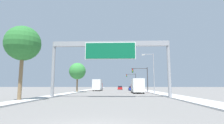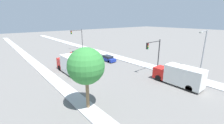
{
  "view_description": "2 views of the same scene",
  "coord_description": "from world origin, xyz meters",
  "px_view_note": "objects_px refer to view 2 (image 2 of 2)",
  "views": [
    {
      "loc": [
        1.09,
        -6.56,
        1.76
      ],
      "look_at": [
        0.0,
        24.37,
        5.84
      ],
      "focal_mm": 28.0,
      "sensor_mm": 36.0,
      "label": 1
    },
    {
      "loc": [
        -16.45,
        22.18,
        9.98
      ],
      "look_at": [
        -1.52,
        40.07,
        3.21
      ],
      "focal_mm": 24.0,
      "sensor_mm": 36.0,
      "label": 2
    }
  ],
  "objects_px": {
    "car_far_right": "(107,58)",
    "truck_box_secondary": "(71,65)",
    "palm_tree_background": "(86,66)",
    "traffic_light_mid_block": "(79,36)",
    "car_near_left": "(76,54)",
    "street_lamp_right": "(202,53)",
    "traffic_light_near_intersection": "(155,51)",
    "truck_box_primary": "(179,75)"
  },
  "relations": [
    {
      "from": "truck_box_secondary",
      "to": "traffic_light_mid_block",
      "type": "xyz_separation_m",
      "value": [
        12.47,
        20.39,
        2.67
      ]
    },
    {
      "from": "palm_tree_background",
      "to": "truck_box_primary",
      "type": "bearing_deg",
      "value": -14.21
    },
    {
      "from": "car_far_right",
      "to": "traffic_light_mid_block",
      "type": "distance_m",
      "value": 18.54
    },
    {
      "from": "car_near_left",
      "to": "street_lamp_right",
      "type": "xyz_separation_m",
      "value": [
        6.53,
        -28.94,
        4.3
      ]
    },
    {
      "from": "car_near_left",
      "to": "traffic_light_mid_block",
      "type": "relative_size",
      "value": 0.65
    },
    {
      "from": "car_near_left",
      "to": "palm_tree_background",
      "type": "bearing_deg",
      "value": -114.06
    },
    {
      "from": "car_far_right",
      "to": "palm_tree_background",
      "type": "relative_size",
      "value": 0.67
    },
    {
      "from": "truck_box_primary",
      "to": "traffic_light_mid_block",
      "type": "distance_m",
      "value": 36.12
    },
    {
      "from": "traffic_light_near_intersection",
      "to": "traffic_light_mid_block",
      "type": "distance_m",
      "value": 30.0
    },
    {
      "from": "traffic_light_mid_block",
      "to": "palm_tree_background",
      "type": "relative_size",
      "value": 0.92
    },
    {
      "from": "car_far_right",
      "to": "traffic_light_mid_block",
      "type": "relative_size",
      "value": 0.73
    },
    {
      "from": "car_far_right",
      "to": "truck_box_secondary",
      "type": "bearing_deg",
      "value": -167.49
    },
    {
      "from": "car_far_right",
      "to": "street_lamp_right",
      "type": "xyz_separation_m",
      "value": [
        3.03,
        -19.55,
        4.31
      ]
    },
    {
      "from": "traffic_light_mid_block",
      "to": "truck_box_secondary",
      "type": "bearing_deg",
      "value": -121.46
    },
    {
      "from": "truck_box_primary",
      "to": "truck_box_secondary",
      "type": "distance_m",
      "value": 18.78
    },
    {
      "from": "car_far_right",
      "to": "traffic_light_near_intersection",
      "type": "xyz_separation_m",
      "value": [
        1.96,
        -11.94,
        3.53
      ]
    },
    {
      "from": "truck_box_primary",
      "to": "traffic_light_mid_block",
      "type": "bearing_deg",
      "value": 86.86
    },
    {
      "from": "truck_box_secondary",
      "to": "traffic_light_mid_block",
      "type": "height_order",
      "value": "traffic_light_mid_block"
    },
    {
      "from": "truck_box_secondary",
      "to": "traffic_light_near_intersection",
      "type": "bearing_deg",
      "value": -37.65
    },
    {
      "from": "palm_tree_background",
      "to": "traffic_light_mid_block",
      "type": "bearing_deg",
      "value": 63.61
    },
    {
      "from": "truck_box_secondary",
      "to": "street_lamp_right",
      "type": "height_order",
      "value": "street_lamp_right"
    },
    {
      "from": "traffic_light_mid_block",
      "to": "street_lamp_right",
      "type": "xyz_separation_m",
      "value": [
        1.06,
        -37.61,
        0.57
      ]
    },
    {
      "from": "traffic_light_near_intersection",
      "to": "street_lamp_right",
      "type": "height_order",
      "value": "street_lamp_right"
    },
    {
      "from": "palm_tree_background",
      "to": "street_lamp_right",
      "type": "relative_size",
      "value": 0.85
    },
    {
      "from": "truck_box_primary",
      "to": "car_far_right",
      "type": "bearing_deg",
      "value": 90.0
    },
    {
      "from": "car_far_right",
      "to": "traffic_light_near_intersection",
      "type": "height_order",
      "value": "traffic_light_near_intersection"
    },
    {
      "from": "car_far_right",
      "to": "car_near_left",
      "type": "xyz_separation_m",
      "value": [
        -3.5,
        9.39,
        0.01
      ]
    },
    {
      "from": "car_far_right",
      "to": "truck_box_secondary",
      "type": "xyz_separation_m",
      "value": [
        -10.5,
        -2.33,
        1.07
      ]
    },
    {
      "from": "truck_box_secondary",
      "to": "palm_tree_background",
      "type": "relative_size",
      "value": 1.11
    },
    {
      "from": "truck_box_secondary",
      "to": "traffic_light_near_intersection",
      "type": "xyz_separation_m",
      "value": [
        12.46,
        -9.61,
        2.46
      ]
    },
    {
      "from": "truck_box_secondary",
      "to": "palm_tree_background",
      "type": "height_order",
      "value": "palm_tree_background"
    },
    {
      "from": "car_far_right",
      "to": "car_near_left",
      "type": "height_order",
      "value": "car_near_left"
    },
    {
      "from": "traffic_light_near_intersection",
      "to": "street_lamp_right",
      "type": "distance_m",
      "value": 7.72
    },
    {
      "from": "car_near_left",
      "to": "traffic_light_near_intersection",
      "type": "bearing_deg",
      "value": -75.64
    },
    {
      "from": "truck_box_secondary",
      "to": "palm_tree_background",
      "type": "distance_m",
      "value": 12.97
    },
    {
      "from": "car_far_right",
      "to": "traffic_light_mid_block",
      "type": "xyz_separation_m",
      "value": [
        1.97,
        18.06,
        3.74
      ]
    },
    {
      "from": "truck_box_secondary",
      "to": "traffic_light_mid_block",
      "type": "relative_size",
      "value": 1.21
    },
    {
      "from": "truck_box_secondary",
      "to": "traffic_light_near_intersection",
      "type": "height_order",
      "value": "traffic_light_near_intersection"
    },
    {
      "from": "car_near_left",
      "to": "traffic_light_near_intersection",
      "type": "distance_m",
      "value": 22.3
    },
    {
      "from": "car_near_left",
      "to": "truck_box_secondary",
      "type": "relative_size",
      "value": 0.54
    },
    {
      "from": "truck_box_secondary",
      "to": "traffic_light_near_intersection",
      "type": "relative_size",
      "value": 1.27
    },
    {
      "from": "car_near_left",
      "to": "street_lamp_right",
      "type": "height_order",
      "value": "street_lamp_right"
    }
  ]
}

